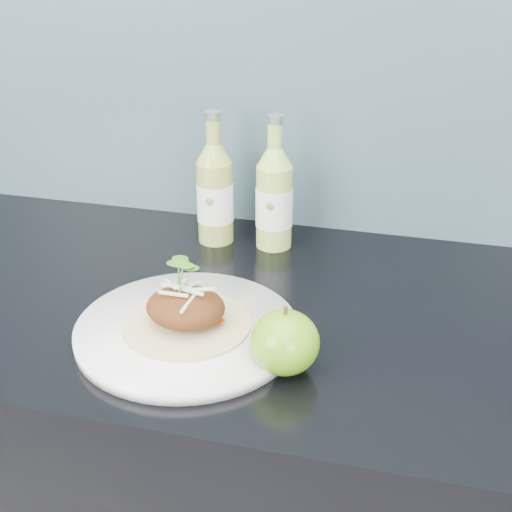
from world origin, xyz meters
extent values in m
cube|color=#6F9DAF|center=(0.00, 1.99, 1.25)|extent=(4.00, 0.02, 0.70)
cylinder|color=white|center=(-0.03, 1.59, 0.91)|extent=(0.33, 0.33, 0.02)
cylinder|color=tan|center=(-0.03, 1.59, 0.92)|extent=(0.17, 0.17, 0.00)
ellipsoid|color=#582B10|center=(-0.03, 1.59, 0.94)|extent=(0.11, 0.09, 0.05)
ellipsoid|color=#478A0F|center=(0.11, 1.55, 0.94)|extent=(0.09, 0.09, 0.08)
cylinder|color=#472D14|center=(0.11, 1.55, 0.98)|extent=(0.01, 0.00, 0.01)
cylinder|color=#97A946|center=(-0.08, 1.88, 0.97)|extent=(0.07, 0.07, 0.14)
cone|color=#97A946|center=(-0.08, 1.88, 1.06)|extent=(0.06, 0.06, 0.03)
cylinder|color=#97A946|center=(-0.08, 1.88, 1.09)|extent=(0.02, 0.02, 0.04)
cylinder|color=silver|center=(-0.08, 1.88, 1.12)|extent=(0.03, 0.03, 0.01)
cylinder|color=white|center=(-0.08, 1.88, 0.97)|extent=(0.07, 0.07, 0.06)
ellipsoid|color=#59A533|center=(-0.08, 1.85, 0.98)|extent=(0.01, 0.00, 0.01)
cylinder|color=#A5C752|center=(0.02, 1.89, 0.97)|extent=(0.07, 0.07, 0.14)
cone|color=#A5C752|center=(0.02, 1.89, 1.06)|extent=(0.06, 0.06, 0.03)
cylinder|color=#A5C752|center=(0.02, 1.89, 1.09)|extent=(0.02, 0.02, 0.04)
cylinder|color=silver|center=(0.02, 1.89, 1.12)|extent=(0.03, 0.03, 0.01)
cylinder|color=white|center=(0.02, 1.89, 0.97)|extent=(0.07, 0.07, 0.06)
ellipsoid|color=#59A533|center=(0.02, 1.86, 0.98)|extent=(0.01, 0.00, 0.01)
camera|label=1|loc=(0.26, 0.84, 1.43)|focal=50.00mm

